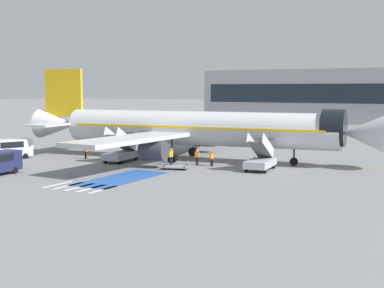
% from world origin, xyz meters
% --- Properties ---
extents(ground_plane, '(600.00, 600.00, 0.00)m').
position_xyz_m(ground_plane, '(0.00, 0.00, 0.00)').
color(ground_plane, slate).
extents(apron_leadline_yellow, '(75.52, 7.68, 0.01)m').
position_xyz_m(apron_leadline_yellow, '(-0.66, -0.86, 0.00)').
color(apron_leadline_yellow, gold).
rests_on(apron_leadline_yellow, ground_plane).
extents(apron_stand_patch_blue, '(4.04, 10.15, 0.01)m').
position_xyz_m(apron_stand_patch_blue, '(-0.66, -15.11, 0.00)').
color(apron_stand_patch_blue, '#2856A8').
rests_on(apron_stand_patch_blue, ground_plane).
extents(apron_walkway_bar_0, '(0.44, 3.60, 0.01)m').
position_xyz_m(apron_walkway_bar_0, '(-3.66, -20.15, 0.00)').
color(apron_walkway_bar_0, silver).
rests_on(apron_walkway_bar_0, ground_plane).
extents(apron_walkway_bar_1, '(0.44, 3.60, 0.01)m').
position_xyz_m(apron_walkway_bar_1, '(-2.46, -20.15, 0.00)').
color(apron_walkway_bar_1, silver).
rests_on(apron_walkway_bar_1, ground_plane).
extents(apron_walkway_bar_2, '(0.44, 3.60, 0.01)m').
position_xyz_m(apron_walkway_bar_2, '(-1.26, -20.15, 0.00)').
color(apron_walkway_bar_2, silver).
rests_on(apron_walkway_bar_2, ground_plane).
extents(apron_walkway_bar_3, '(0.44, 3.60, 0.01)m').
position_xyz_m(apron_walkway_bar_3, '(-0.06, -20.15, 0.00)').
color(apron_walkway_bar_3, silver).
rests_on(apron_walkway_bar_3, ground_plane).
extents(apron_walkway_bar_4, '(0.44, 3.60, 0.01)m').
position_xyz_m(apron_walkway_bar_4, '(1.14, -20.15, 0.00)').
color(apron_walkway_bar_4, silver).
rests_on(apron_walkway_bar_4, ground_plane).
extents(airliner, '(41.96, 34.36, 10.49)m').
position_xyz_m(airliner, '(-1.31, -0.92, 3.61)').
color(airliner, silver).
rests_on(airliner, ground_plane).
extents(boarding_stairs_forward, '(2.66, 5.39, 3.88)m').
position_xyz_m(boarding_stairs_forward, '(8.50, -4.43, 0.97)').
color(boarding_stairs_forward, '#ADB2BA').
rests_on(boarding_stairs_forward, ground_plane).
extents(boarding_stairs_aft, '(2.66, 5.39, 4.00)m').
position_xyz_m(boarding_stairs_aft, '(-7.36, -6.00, 0.99)').
color(boarding_stairs_aft, '#ADB2BA').
rests_on(boarding_stairs_aft, ground_plane).
extents(fuel_tanker, '(9.24, 2.80, 3.64)m').
position_xyz_m(fuel_tanker, '(-8.35, 22.50, 1.85)').
color(fuel_tanker, '#38383D').
rests_on(fuel_tanker, ground_plane).
extents(service_van_0, '(3.94, 5.27, 2.25)m').
position_xyz_m(service_van_0, '(-20.09, -10.21, 1.34)').
color(service_van_0, silver).
rests_on(service_van_0, ground_plane).
extents(baggage_cart, '(2.93, 2.22, 0.87)m').
position_xyz_m(baggage_cart, '(0.80, -8.05, 0.26)').
color(baggage_cart, gray).
rests_on(baggage_cart, ground_plane).
extents(ground_crew_0, '(0.43, 0.49, 1.59)m').
position_xyz_m(ground_crew_0, '(3.10, -4.43, 0.91)').
color(ground_crew_0, black).
rests_on(ground_crew_0, ground_plane).
extents(ground_crew_1, '(0.48, 0.34, 1.72)m').
position_xyz_m(ground_crew_1, '(-12.37, -6.03, 0.99)').
color(ground_crew_1, black).
rests_on(ground_crew_1, ground_plane).
extents(ground_crew_2, '(0.47, 0.32, 1.68)m').
position_xyz_m(ground_crew_2, '(1.26, -4.26, 0.96)').
color(ground_crew_2, black).
rests_on(ground_crew_2, ground_plane).
extents(ground_crew_3, '(0.48, 0.45, 1.78)m').
position_xyz_m(ground_crew_3, '(-1.13, -5.63, 1.03)').
color(ground_crew_3, '#191E38').
rests_on(ground_crew_3, ground_plane).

